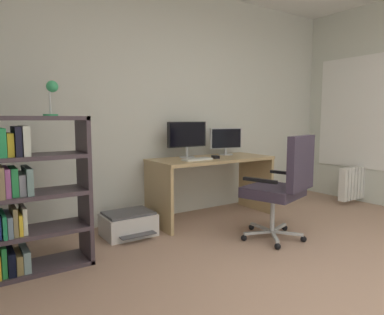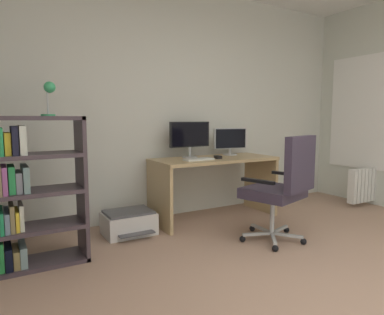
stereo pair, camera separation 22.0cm
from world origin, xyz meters
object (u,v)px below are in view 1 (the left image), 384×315
at_px(office_chair, 283,184).
at_px(computer_mouse, 215,157).
at_px(monitor_main, 187,136).
at_px(keyboard, 197,159).
at_px(radiator, 357,182).
at_px(monitor_secondary, 226,140).
at_px(desk_lamp, 52,93).
at_px(desk, 211,174).
at_px(printer, 129,224).
at_px(bookshelf, 23,195).

bearing_deg(office_chair, computer_mouse, 97.58).
bearing_deg(monitor_main, keyboard, -99.11).
relative_size(keyboard, radiator, 0.46).
distance_m(monitor_secondary, keyboard, 0.71).
bearing_deg(desk_lamp, keyboard, 9.53).
bearing_deg(desk, monitor_main, 146.47).
bearing_deg(desk_lamp, desk, 11.50).
xyz_separation_m(monitor_secondary, radiator, (1.84, -0.69, -0.63)).
height_order(office_chair, printer, office_chair).
distance_m(monitor_secondary, printer, 1.64).
height_order(computer_mouse, radiator, computer_mouse).
bearing_deg(radiator, keyboard, 170.37).
relative_size(office_chair, bookshelf, 0.86).
height_order(monitor_secondary, computer_mouse, monitor_secondary).
distance_m(bookshelf, radiator, 4.27).
bearing_deg(computer_mouse, keyboard, -166.34).
relative_size(monitor_secondary, keyboard, 1.30).
bearing_deg(office_chair, radiator, 12.73).
bearing_deg(monitor_secondary, printer, -172.37).
xyz_separation_m(desk, printer, (-1.07, -0.03, -0.42)).
bearing_deg(monitor_main, monitor_secondary, 0.01).
xyz_separation_m(desk, keyboard, (-0.28, -0.11, 0.20)).
bearing_deg(printer, monitor_main, 12.82).
bearing_deg(radiator, monitor_secondary, 159.44).
distance_m(monitor_main, radiator, 2.62).
bearing_deg(office_chair, keyboard, 113.61).
bearing_deg(radiator, bookshelf, 177.88).
distance_m(office_chair, printer, 1.59).
relative_size(monitor_main, printer, 1.03).
distance_m(office_chair, bookshelf, 2.27).
distance_m(computer_mouse, desk_lamp, 1.94).
relative_size(monitor_secondary, printer, 0.87).
distance_m(monitor_secondary, office_chair, 1.24).
xyz_separation_m(monitor_main, printer, (-0.83, -0.19, -0.86)).
relative_size(keyboard, desk_lamp, 1.24).
xyz_separation_m(desk, radiator, (2.19, -0.53, -0.25)).
bearing_deg(desk_lamp, monitor_secondary, 13.74).
distance_m(printer, radiator, 3.30).
height_order(monitor_secondary, keyboard, monitor_secondary).
bearing_deg(printer, keyboard, -5.91).
relative_size(desk, monitor_main, 2.82).
distance_m(monitor_secondary, radiator, 2.07).
relative_size(desk_lamp, printer, 0.54).
bearing_deg(monitor_main, office_chair, -73.45).
xyz_separation_m(desk, monitor_main, (-0.24, 0.16, 0.45)).
height_order(monitor_main, keyboard, monitor_main).
bearing_deg(radiator, office_chair, -167.27).
xyz_separation_m(keyboard, bookshelf, (-1.79, -0.26, -0.13)).
relative_size(monitor_main, computer_mouse, 5.20).
xyz_separation_m(computer_mouse, printer, (-1.06, 0.07, -0.63)).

